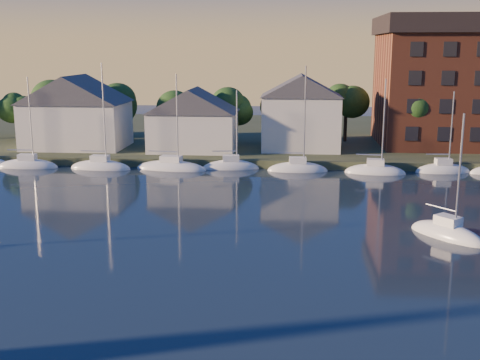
# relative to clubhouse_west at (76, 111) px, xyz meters

# --- Properties ---
(shoreline_land) EXTENTS (160.00, 50.00, 2.00)m
(shoreline_land) POSITION_rel_clubhouse_west_xyz_m (22.00, 17.00, -5.93)
(shoreline_land) COLOR #343E24
(shoreline_land) RESTS_ON ground
(wooden_dock) EXTENTS (120.00, 3.00, 1.00)m
(wooden_dock) POSITION_rel_clubhouse_west_xyz_m (22.00, -6.00, -5.93)
(wooden_dock) COLOR brown
(wooden_dock) RESTS_ON ground
(clubhouse_west) EXTENTS (13.65, 9.45, 9.64)m
(clubhouse_west) POSITION_rel_clubhouse_west_xyz_m (0.00, 0.00, 0.00)
(clubhouse_west) COLOR silver
(clubhouse_west) RESTS_ON shoreline_land
(clubhouse_centre) EXTENTS (11.55, 8.40, 8.08)m
(clubhouse_centre) POSITION_rel_clubhouse_west_xyz_m (16.00, -1.00, -0.80)
(clubhouse_centre) COLOR silver
(clubhouse_centre) RESTS_ON shoreline_land
(clubhouse_east) EXTENTS (10.50, 8.40, 9.80)m
(clubhouse_east) POSITION_rel_clubhouse_west_xyz_m (30.00, 1.00, 0.07)
(clubhouse_east) COLOR silver
(clubhouse_east) RESTS_ON shoreline_land
(tree_line) EXTENTS (93.40, 5.40, 8.90)m
(tree_line) POSITION_rel_clubhouse_west_xyz_m (24.00, 5.00, 1.24)
(tree_line) COLOR #362818
(tree_line) RESTS_ON shoreline_land
(moored_fleet) EXTENTS (95.50, 2.40, 12.05)m
(moored_fleet) POSITION_rel_clubhouse_west_xyz_m (26.00, -9.00, -5.83)
(moored_fleet) COLOR silver
(moored_fleet) RESTS_ON ground
(drifting_sailboat_right) EXTENTS (5.89, 6.43, 10.60)m
(drifting_sailboat_right) POSITION_rel_clubhouse_west_xyz_m (40.74, -33.20, -5.84)
(drifting_sailboat_right) COLOR silver
(drifting_sailboat_right) RESTS_ON ground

